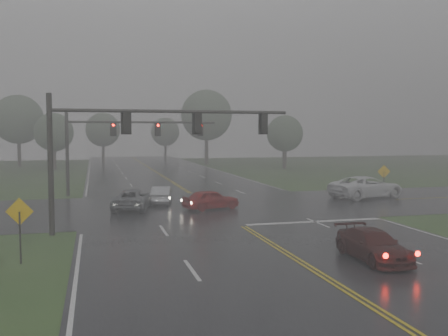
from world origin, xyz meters
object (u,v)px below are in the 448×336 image
object	(u,v)px
sedan_maroon	(373,260)
car_grey	(133,209)
signal_gantry_near	(129,136)
signal_gantry_far	(115,137)
pickup_white	(366,198)
sedan_silver	(162,203)
sedan_red	(211,209)

from	to	relation	value
sedan_maroon	car_grey	distance (m)	18.69
signal_gantry_near	signal_gantry_far	size ratio (longest dim) A/B	1.01
car_grey	signal_gantry_far	bearing A→B (deg)	-69.02
pickup_white	car_grey	bearing A→B (deg)	80.64
signal_gantry_far	sedan_silver	bearing A→B (deg)	-64.76
sedan_silver	signal_gantry_near	distance (m)	11.71
car_grey	sedan_maroon	bearing A→B (deg)	132.70
sedan_maroon	sedan_silver	xyz separation A→B (m)	(-6.24, 18.87, 0.00)
signal_gantry_near	sedan_silver	bearing A→B (deg)	73.38
pickup_white	signal_gantry_near	distance (m)	22.11
signal_gantry_far	signal_gantry_near	bearing A→B (deg)	-89.94
pickup_white	signal_gantry_far	size ratio (longest dim) A/B	0.49
car_grey	signal_gantry_far	size ratio (longest dim) A/B	0.39
sedan_maroon	pickup_white	bearing A→B (deg)	61.15
sedan_red	sedan_silver	bearing A→B (deg)	21.55
sedan_maroon	sedan_silver	size ratio (longest dim) A/B	1.10
sedan_maroon	sedan_red	distance (m)	15.48
car_grey	pickup_white	size ratio (longest dim) A/B	0.78
sedan_silver	pickup_white	bearing A→B (deg)	-172.00
pickup_white	signal_gantry_far	xyz separation A→B (m)	(-19.51, 7.42, 4.93)
sedan_silver	car_grey	bearing A→B (deg)	56.19
sedan_maroon	car_grey	world-z (taller)	car_grey
sedan_maroon	car_grey	xyz separation A→B (m)	(-8.47, 16.66, 0.00)
sedan_silver	signal_gantry_far	xyz separation A→B (m)	(-3.03, 6.43, 4.93)
sedan_red	pickup_white	bearing A→B (deg)	-94.71
sedan_maroon	signal_gantry_far	world-z (taller)	signal_gantry_far
car_grey	signal_gantry_far	distance (m)	9.98
sedan_silver	car_grey	xyz separation A→B (m)	(-2.24, -2.22, 0.00)
sedan_red	car_grey	size ratio (longest dim) A/B	0.81
sedan_maroon	sedan_silver	distance (m)	19.88
pickup_white	signal_gantry_near	world-z (taller)	signal_gantry_near
sedan_maroon	signal_gantry_far	size ratio (longest dim) A/B	0.34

